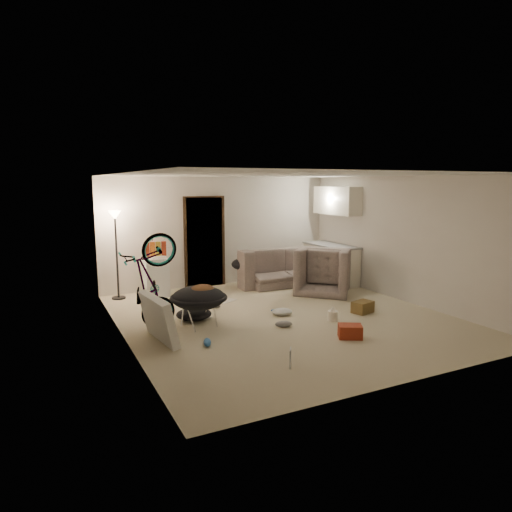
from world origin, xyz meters
name	(u,v)px	position (x,y,z in m)	size (l,w,h in m)	color
floor	(283,318)	(0.00, 0.00, -0.01)	(5.50, 6.00, 0.02)	beige
ceiling	(285,174)	(0.00, 0.00, 2.51)	(5.50, 6.00, 0.02)	white
wall_back	(220,231)	(0.00, 3.01, 1.25)	(5.50, 0.02, 2.50)	silver
wall_front	(414,281)	(0.00, -3.01, 1.25)	(5.50, 0.02, 2.50)	silver
wall_left	(121,259)	(-2.76, 0.00, 1.25)	(0.02, 6.00, 2.50)	silver
wall_right	(404,239)	(2.76, 0.00, 1.25)	(0.02, 6.00, 2.50)	silver
doorway	(204,242)	(-0.40, 2.97, 1.02)	(0.85, 0.10, 2.04)	black
door_trim	(205,242)	(-0.40, 2.94, 1.02)	(0.97, 0.04, 2.10)	#352212
floor_lamp	(116,236)	(-2.40, 2.65, 1.31)	(0.28, 0.28, 1.81)	black
kitchen_counter	(331,264)	(2.43, 2.00, 0.44)	(0.60, 1.50, 0.88)	white
counter_top	(331,245)	(2.43, 2.00, 0.90)	(0.64, 1.54, 0.04)	gray
kitchen_uppers	(337,201)	(2.56, 2.00, 1.95)	(0.38, 1.40, 0.65)	white
sofa	(280,270)	(1.30, 2.45, 0.33)	(2.23, 0.87, 0.65)	#323832
armchair	(326,275)	(1.82, 1.30, 0.37)	(1.13, 0.98, 0.73)	#323832
bicycle	(150,305)	(-2.30, 0.28, 0.43)	(0.57, 1.63, 0.85)	black
book_asset	(290,369)	(-1.07, -2.05, 0.01)	(0.18, 0.25, 0.02)	maroon
mini_fridge	(156,277)	(-1.64, 2.55, 0.41)	(0.48, 0.48, 0.82)	white
snack_box_0	(147,250)	(-1.81, 2.55, 1.00)	(0.10, 0.07, 0.30)	maroon
snack_box_1	(152,249)	(-1.69, 2.55, 1.00)	(0.10, 0.07, 0.30)	orange
snack_box_2	(158,249)	(-1.57, 2.55, 1.00)	(0.10, 0.07, 0.30)	gold
snack_box_3	(164,248)	(-1.45, 2.55, 1.00)	(0.10, 0.07, 0.30)	maroon
saucer_chair	(199,303)	(-1.52, 0.17, 0.40)	(0.95, 0.95, 0.68)	silver
hoodie	(202,291)	(-1.47, 0.14, 0.60)	(0.48, 0.40, 0.22)	brown
sofa_drape	(244,264)	(0.35, 2.45, 0.54)	(0.56, 0.46, 0.28)	black
tv_box	(158,319)	(-2.30, -0.24, 0.35)	(0.13, 1.06, 0.70)	silver
drink_case_a	(363,307)	(1.45, -0.39, 0.11)	(0.37, 0.27, 0.21)	brown
drink_case_b	(350,331)	(0.38, -1.40, 0.10)	(0.35, 0.26, 0.20)	maroon
juicer	(333,315)	(0.67, -0.55, 0.10)	(0.17, 0.17, 0.25)	white
newspaper	(220,300)	(-0.57, 1.64, 0.00)	(0.45, 0.59, 0.01)	beige
book_blue	(280,311)	(0.11, 0.30, 0.01)	(0.22, 0.29, 0.03)	#3066AD
book_white	(204,317)	(-1.28, 0.60, 0.01)	(0.20, 0.26, 0.02)	silver
shoe_1	(214,306)	(-0.90, 1.10, 0.05)	(0.28, 0.12, 0.11)	slate
shoe_2	(207,342)	(-1.71, -0.75, 0.05)	(0.27, 0.11, 0.10)	#3066AD
shoe_3	(284,324)	(-0.28, -0.49, 0.05)	(0.29, 0.12, 0.11)	slate
clothes_lump_a	(194,314)	(-1.48, 0.56, 0.10)	(0.62, 0.53, 0.20)	black
clothes_lump_c	(282,312)	(0.05, 0.14, 0.06)	(0.37, 0.32, 0.12)	silver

